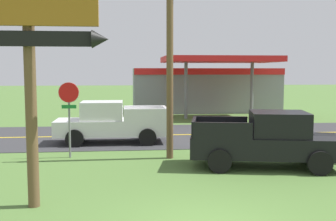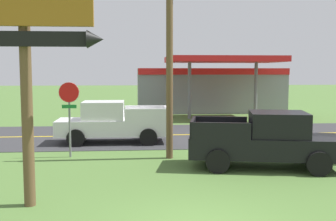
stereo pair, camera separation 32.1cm
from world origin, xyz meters
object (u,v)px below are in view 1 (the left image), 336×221
motel_sign (30,14)px  stop_sign (69,106)px  gas_station (204,88)px  utility_pole (170,44)px  pickup_black_parked_on_lawn (267,140)px  pickup_white_on_road (111,123)px

motel_sign → stop_sign: (0.04, 5.94, -2.69)m
motel_sign → gas_station: 25.89m
stop_sign → motel_sign: bearing=-90.4°
utility_pole → motel_sign: bearing=-125.7°
stop_sign → pickup_black_parked_on_lawn: (7.11, -2.32, -1.06)m
motel_sign → utility_pole: (3.91, 5.44, -0.33)m
pickup_black_parked_on_lawn → gas_station: bearing=85.2°
stop_sign → pickup_white_on_road: (1.47, 3.12, -1.06)m
utility_pole → gas_station: size_ratio=0.68×
stop_sign → pickup_white_on_road: stop_sign is taller
utility_pole → pickup_black_parked_on_lawn: size_ratio=1.50×
stop_sign → gas_station: gas_station is taller
pickup_black_parked_on_lawn → utility_pole: bearing=150.6°
motel_sign → pickup_white_on_road: motel_sign is taller
motel_sign → pickup_black_parked_on_lawn: motel_sign is taller
stop_sign → pickup_black_parked_on_lawn: size_ratio=0.54×
motel_sign → utility_pole: 6.71m
stop_sign → pickup_black_parked_on_lawn: 7.56m
gas_station → pickup_white_on_road: bearing=-116.0°
utility_pole → gas_station: bearing=75.2°
utility_pole → pickup_white_on_road: bearing=123.6°
gas_station → pickup_black_parked_on_lawn: (-1.71, -20.55, -0.98)m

